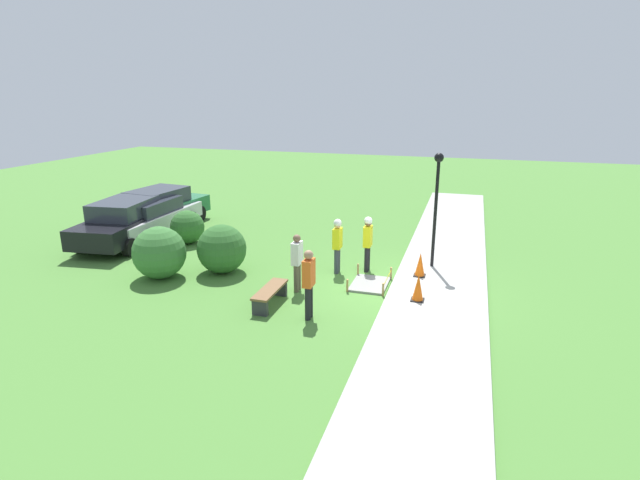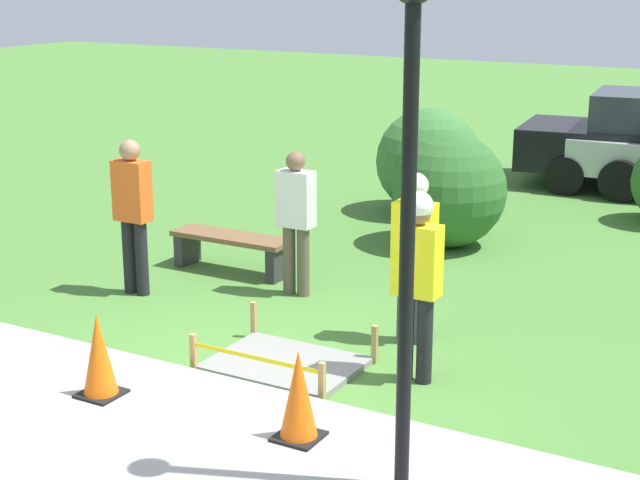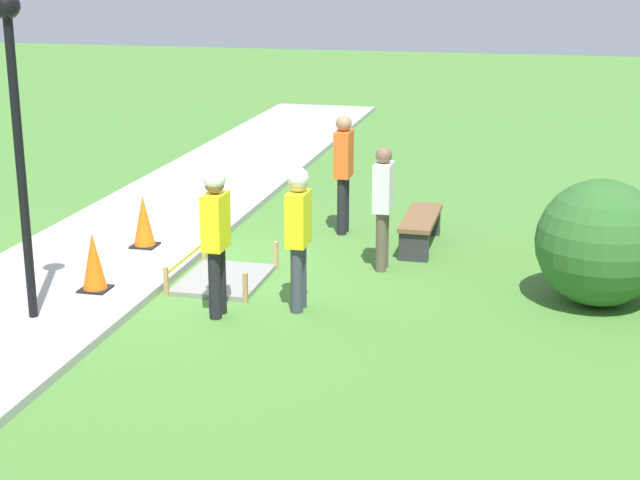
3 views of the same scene
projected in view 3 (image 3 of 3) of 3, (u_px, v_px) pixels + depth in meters
ground_plane at (182, 275)px, 12.59m from camera, size 60.00×60.00×0.00m
sidewalk at (89, 264)px, 12.86m from camera, size 28.00×2.59×0.10m
wet_concrete_patch at (224, 279)px, 12.30m from camera, size 1.38×1.04×0.37m
traffic_cone_near_patch at (144, 221)px, 13.35m from camera, size 0.34×0.34×0.72m
traffic_cone_far_patch at (94, 262)px, 11.62m from camera, size 0.34×0.34×0.71m
park_bench at (421, 225)px, 13.68m from camera, size 1.52×0.44×0.46m
worker_supervisor at (216, 230)px, 10.88m from camera, size 0.40×0.25×1.72m
worker_assistant at (298, 227)px, 11.08m from camera, size 0.40×0.24×1.68m
bystander_in_orange_shirt at (343, 167)px, 14.19m from camera, size 0.40×0.23×1.74m
bystander_in_gray_shirt at (383, 201)px, 12.56m from camera, size 0.40×0.22×1.62m
lamppost_near at (15, 107)px, 10.21m from camera, size 0.28×0.28×3.50m
shrub_rounded_far at (600, 243)px, 11.34m from camera, size 1.49×1.49×1.49m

